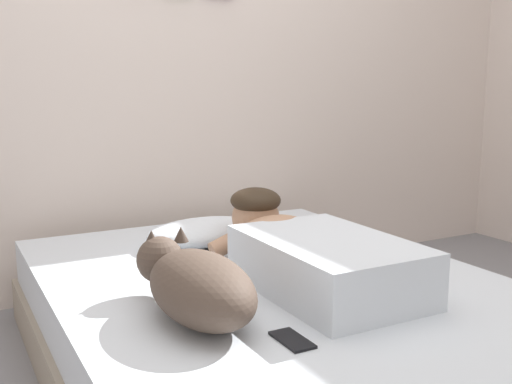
# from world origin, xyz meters

# --- Properties ---
(back_wall) EXTENTS (4.40, 0.12, 2.50)m
(back_wall) POSITION_xyz_m (-0.00, 1.40, 1.25)
(back_wall) COLOR silver
(back_wall) RESTS_ON ground
(bed) EXTENTS (1.52, 1.97, 0.36)m
(bed) POSITION_xyz_m (-0.09, 0.24, 0.17)
(bed) COLOR gray
(bed) RESTS_ON ground
(pillow) EXTENTS (0.52, 0.32, 0.11)m
(pillow) POSITION_xyz_m (-0.12, 0.75, 0.41)
(pillow) COLOR silver
(pillow) RESTS_ON bed
(person_lying) EXTENTS (0.43, 0.92, 0.27)m
(person_lying) POSITION_xyz_m (0.00, 0.16, 0.46)
(person_lying) COLOR silver
(person_lying) RESTS_ON bed
(dog) EXTENTS (0.26, 0.57, 0.21)m
(dog) POSITION_xyz_m (-0.47, 0.01, 0.46)
(dog) COLOR #4C3D33
(dog) RESTS_ON bed
(coffee_cup) EXTENTS (0.12, 0.09, 0.07)m
(coffee_cup) POSITION_xyz_m (0.14, 0.69, 0.39)
(coffee_cup) COLOR #D84C47
(coffee_cup) RESTS_ON bed
(cell_phone) EXTENTS (0.07, 0.14, 0.01)m
(cell_phone) POSITION_xyz_m (-0.31, -0.26, 0.36)
(cell_phone) COLOR black
(cell_phone) RESTS_ON bed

